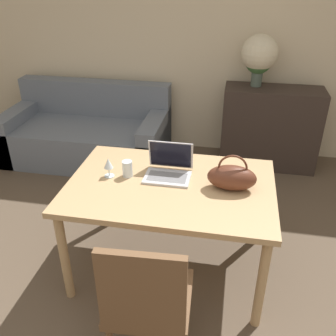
{
  "coord_description": "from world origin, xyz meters",
  "views": [
    {
      "loc": [
        0.37,
        -1.36,
        2.05
      ],
      "look_at": [
        -0.03,
        0.75,
        0.86
      ],
      "focal_mm": 40.0,
      "sensor_mm": 36.0,
      "label": 1
    }
  ],
  "objects": [
    {
      "name": "sideboard",
      "position": [
        0.76,
        2.56,
        0.44
      ],
      "size": [
        1.03,
        0.4,
        0.89
      ],
      "color": "#332823",
      "rests_on": "ground_plane"
    },
    {
      "name": "wall_back",
      "position": [
        0.0,
        2.9,
        1.35
      ],
      "size": [
        10.0,
        0.06,
        2.7
      ],
      "color": "beige",
      "rests_on": "ground_plane"
    },
    {
      "name": "chair",
      "position": [
        0.01,
        -0.06,
        0.53
      ],
      "size": [
        0.47,
        0.47,
        0.94
      ],
      "rotation": [
        0.0,
        0.0,
        0.06
      ],
      "color": "brown",
      "rests_on": "ground_plane"
    },
    {
      "name": "wine_glass",
      "position": [
        -0.45,
        0.77,
        0.83
      ],
      "size": [
        0.07,
        0.07,
        0.14
      ],
      "color": "silver",
      "rests_on": "dining_table"
    },
    {
      "name": "flower_vase",
      "position": [
        0.56,
        2.61,
        1.2
      ],
      "size": [
        0.37,
        0.37,
        0.53
      ],
      "color": "#47564C",
      "rests_on": "sideboard"
    },
    {
      "name": "laptop",
      "position": [
        -0.05,
        0.87,
        0.8
      ],
      "size": [
        0.31,
        0.26,
        0.22
      ],
      "color": "silver",
      "rests_on": "dining_table"
    },
    {
      "name": "drinking_glass",
      "position": [
        -0.32,
        0.79,
        0.79
      ],
      "size": [
        0.07,
        0.07,
        0.12
      ],
      "color": "silver",
      "rests_on": "dining_table"
    },
    {
      "name": "handbag",
      "position": [
        0.39,
        0.76,
        0.82
      ],
      "size": [
        0.32,
        0.17,
        0.25
      ],
      "color": "#592D1E",
      "rests_on": "dining_table"
    },
    {
      "name": "couch",
      "position": [
        -1.28,
        2.38,
        0.28
      ],
      "size": [
        1.81,
        0.93,
        0.82
      ],
      "color": "slate",
      "rests_on": "ground_plane"
    },
    {
      "name": "dining_table",
      "position": [
        -0.01,
        0.75,
        0.66
      ],
      "size": [
        1.38,
        0.94,
        0.74
      ],
      "color": "tan",
      "rests_on": "ground_plane"
    }
  ]
}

